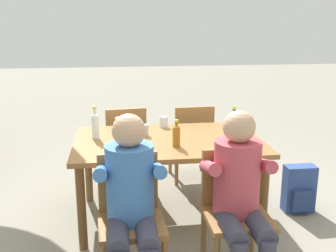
{
  "coord_description": "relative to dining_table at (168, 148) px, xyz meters",
  "views": [
    {
      "loc": [
        -0.44,
        -3.4,
        1.77
      ],
      "look_at": [
        0.0,
        0.0,
        0.86
      ],
      "focal_mm": 43.75,
      "sensor_mm": 36.0,
      "label": 1
    }
  ],
  "objects": [
    {
      "name": "chair_far_left",
      "position": [
        -0.36,
        0.83,
        -0.17
      ],
      "size": [
        0.49,
        0.49,
        0.87
      ],
      "color": "olive",
      "rests_on": "ground_plane"
    },
    {
      "name": "chair_far_right",
      "position": [
        0.37,
        0.83,
        -0.17
      ],
      "size": [
        0.46,
        0.46,
        0.87
      ],
      "color": "olive",
      "rests_on": "ground_plane"
    },
    {
      "name": "bottle_amber",
      "position": [
        0.04,
        -0.21,
        0.18
      ],
      "size": [
        0.06,
        0.06,
        0.23
      ],
      "color": "#996019",
      "rests_on": "dining_table"
    },
    {
      "name": "bottle_blue",
      "position": [
        0.56,
        -0.1,
        0.21
      ],
      "size": [
        0.06,
        0.06,
        0.3
      ],
      "color": "#2D56A3",
      "rests_on": "dining_table"
    },
    {
      "name": "chair_near_right",
      "position": [
        0.36,
        -0.83,
        -0.17
      ],
      "size": [
        0.45,
        0.45,
        0.87
      ],
      "color": "olive",
      "rests_on": "ground_plane"
    },
    {
      "name": "cup_glass",
      "position": [
        0.01,
        0.42,
        0.13
      ],
      "size": [
        0.08,
        0.08,
        0.1
      ],
      "primitive_type": "cylinder",
      "color": "silver",
      "rests_on": "dining_table"
    },
    {
      "name": "dining_table",
      "position": [
        0.0,
        0.0,
        0.0
      ],
      "size": [
        1.62,
        1.06,
        0.74
      ],
      "color": "olive",
      "rests_on": "ground_plane"
    },
    {
      "name": "bottle_clear",
      "position": [
        -0.63,
        0.11,
        0.21
      ],
      "size": [
        0.06,
        0.06,
        0.29
      ],
      "color": "white",
      "rests_on": "dining_table"
    },
    {
      "name": "person_in_white_shirt",
      "position": [
        0.37,
        -0.94,
        -0.0
      ],
      "size": [
        0.47,
        0.61,
        1.18
      ],
      "color": "#B7424C",
      "rests_on": "ground_plane"
    },
    {
      "name": "cup_white",
      "position": [
        -0.41,
        0.44,
        0.13
      ],
      "size": [
        0.08,
        0.08,
        0.1
      ],
      "primitive_type": "cylinder",
      "color": "white",
      "rests_on": "dining_table"
    },
    {
      "name": "backpack_by_near_side",
      "position": [
        1.23,
        -0.04,
        -0.45
      ],
      "size": [
        0.29,
        0.2,
        0.45
      ],
      "color": "#2D4784",
      "rests_on": "ground_plane"
    },
    {
      "name": "chair_near_left",
      "position": [
        -0.37,
        -0.83,
        -0.17
      ],
      "size": [
        0.46,
        0.46,
        0.87
      ],
      "color": "olive",
      "rests_on": "ground_plane"
    },
    {
      "name": "ground_plane",
      "position": [
        0.0,
        0.0,
        -0.66
      ],
      "size": [
        24.0,
        24.0,
        0.0
      ],
      "primitive_type": "plane",
      "color": "gray"
    },
    {
      "name": "cup_steel",
      "position": [
        -0.19,
        0.14,
        0.13
      ],
      "size": [
        0.07,
        0.07,
        0.1
      ],
      "primitive_type": "cylinder",
      "color": "#B2B7BC",
      "rests_on": "dining_table"
    },
    {
      "name": "cup_terracotta",
      "position": [
        0.5,
        -0.42,
        0.13
      ],
      "size": [
        0.08,
        0.08,
        0.1
      ],
      "primitive_type": "cylinder",
      "color": "#BC6B47",
      "rests_on": "dining_table"
    },
    {
      "name": "person_in_plaid_shirt",
      "position": [
        -0.37,
        -0.94,
        -0.0
      ],
      "size": [
        0.47,
        0.61,
        1.18
      ],
      "color": "#3D70B2",
      "rests_on": "ground_plane"
    }
  ]
}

